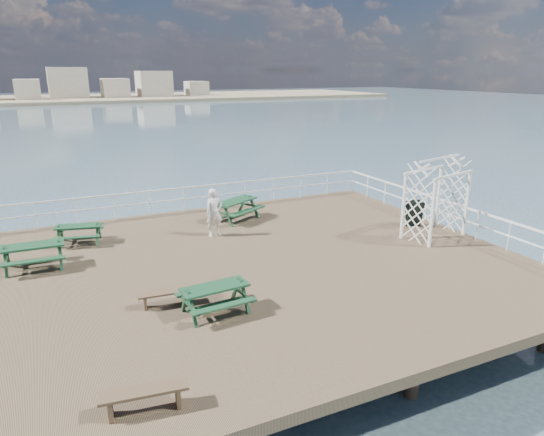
% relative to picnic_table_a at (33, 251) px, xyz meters
% --- Properties ---
extents(ground, '(18.00, 14.00, 0.30)m').
position_rel_picnic_table_a_xyz_m(ground, '(5.98, -2.47, -0.72)').
color(ground, brown).
rests_on(ground, ground).
extents(sea_backdrop, '(300.00, 300.00, 9.20)m').
position_rel_picnic_table_a_xyz_m(sea_backdrop, '(18.52, 131.59, -1.08)').
color(sea_backdrop, '#3C5465').
rests_on(sea_backdrop, ground).
extents(railing, '(17.77, 13.76, 1.10)m').
position_rel_picnic_table_a_xyz_m(railing, '(5.91, 0.09, 0.30)').
color(railing, white).
rests_on(railing, ground).
extents(picnic_table_a, '(1.88, 1.53, 0.89)m').
position_rel_picnic_table_a_xyz_m(picnic_table_a, '(0.00, 0.00, 0.00)').
color(picnic_table_a, '#153B24').
rests_on(picnic_table_a, ground).
extents(picnic_table_b, '(1.82, 1.60, 0.77)m').
position_rel_picnic_table_a_xyz_m(picnic_table_b, '(1.46, 1.88, -0.08)').
color(picnic_table_b, '#153B24').
rests_on(picnic_table_b, ground).
extents(picnic_table_c, '(2.48, 2.33, 0.96)m').
position_rel_picnic_table_a_xyz_m(picnic_table_c, '(7.61, 2.20, 0.04)').
color(picnic_table_c, '#153B24').
rests_on(picnic_table_c, ground).
extents(picnic_table_d, '(1.82, 1.52, 0.84)m').
position_rel_picnic_table_a_xyz_m(picnic_table_d, '(4.24, -5.19, -0.04)').
color(picnic_table_d, '#153B24').
rests_on(picnic_table_d, ground).
extents(flat_bench_near, '(1.43, 0.44, 0.40)m').
position_rel_picnic_table_a_xyz_m(flat_bench_near, '(3.15, -4.27, -0.27)').
color(flat_bench_near, brown).
rests_on(flat_bench_near, ground).
extents(flat_bench_far, '(1.63, 0.57, 0.46)m').
position_rel_picnic_table_a_xyz_m(flat_bench_far, '(1.85, -8.27, -0.23)').
color(flat_bench_far, brown).
rests_on(flat_bench_far, ground).
extents(trellis_arbor, '(2.65, 1.83, 3.01)m').
position_rel_picnic_table_a_xyz_m(trellis_arbor, '(13.58, -2.92, 0.76)').
color(trellis_arbor, white).
rests_on(trellis_arbor, ground).
extents(sandwich_board, '(0.72, 0.59, 1.04)m').
position_rel_picnic_table_a_xyz_m(sandwich_board, '(13.78, -1.61, -0.07)').
color(sandwich_board, black).
rests_on(sandwich_board, ground).
extents(person, '(0.70, 0.50, 1.82)m').
position_rel_picnic_table_a_xyz_m(person, '(6.17, 0.61, 0.34)').
color(person, white).
rests_on(person, ground).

